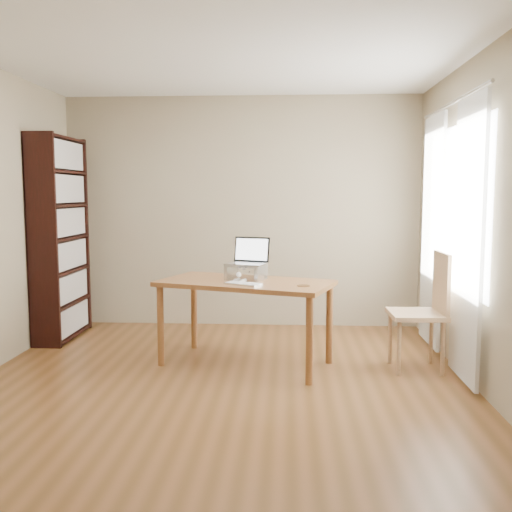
{
  "coord_description": "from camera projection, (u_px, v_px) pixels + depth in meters",
  "views": [
    {
      "loc": [
        0.53,
        -4.23,
        1.51
      ],
      "look_at": [
        0.25,
        0.68,
        0.97
      ],
      "focal_mm": 40.0,
      "sensor_mm": 36.0,
      "label": 1
    }
  ],
  "objects": [
    {
      "name": "desk",
      "position": [
        245.0,
        291.0,
        5.0
      ],
      "size": [
        1.64,
        1.18,
        0.75
      ],
      "rotation": [
        0.0,
        0.0,
        -0.33
      ],
      "color": "brown",
      "rests_on": "ground"
    },
    {
      "name": "curtains",
      "position": [
        448.0,
        233.0,
        4.95
      ],
      "size": [
        0.03,
        1.9,
        2.25
      ],
      "color": "white",
      "rests_on": "ground"
    },
    {
      "name": "chair",
      "position": [
        426.0,
        306.0,
        4.87
      ],
      "size": [
        0.46,
        0.46,
        1.02
      ],
      "rotation": [
        0.0,
        0.0,
        0.02
      ],
      "color": "tan",
      "rests_on": "ground"
    },
    {
      "name": "laptop",
      "position": [
        247.0,
        257.0,
        5.11
      ],
      "size": [
        0.39,
        0.38,
        0.24
      ],
      "rotation": [
        0.0,
        0.0,
        -0.33
      ],
      "color": "silver",
      "rests_on": "laptop_stand"
    },
    {
      "name": "cat",
      "position": [
        248.0,
        272.0,
        5.09
      ],
      "size": [
        0.24,
        0.48,
        0.15
      ],
      "rotation": [
        0.0,
        0.0,
        -0.34
      ],
      "color": "#463F37",
      "rests_on": "desk"
    },
    {
      "name": "room",
      "position": [
        221.0,
        222.0,
        4.26
      ],
      "size": [
        4.04,
        4.54,
        2.64
      ],
      "color": "#563616",
      "rests_on": "ground"
    },
    {
      "name": "bookshelf",
      "position": [
        60.0,
        238.0,
        5.92
      ],
      "size": [
        0.3,
        0.9,
        2.1
      ],
      "color": "black",
      "rests_on": "ground"
    },
    {
      "name": "laptop_stand",
      "position": [
        246.0,
        270.0,
        5.06
      ],
      "size": [
        0.32,
        0.25,
        0.13
      ],
      "rotation": [
        0.0,
        0.0,
        -0.33
      ],
      "color": "silver",
      "rests_on": "desk"
    },
    {
      "name": "coaster",
      "position": [
        303.0,
        286.0,
        4.71
      ],
      "size": [
        0.11,
        0.11,
        0.01
      ],
      "primitive_type": "cylinder",
      "color": "brown",
      "rests_on": "desk"
    },
    {
      "name": "keyboard",
      "position": [
        243.0,
        284.0,
        4.77
      ],
      "size": [
        0.33,
        0.26,
        0.02
      ],
      "rotation": [
        0.0,
        0.0,
        -0.49
      ],
      "color": "silver",
      "rests_on": "desk"
    }
  ]
}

